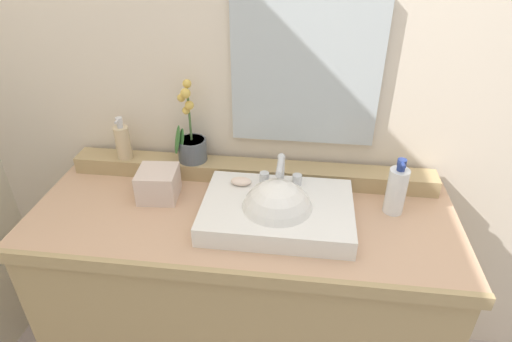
# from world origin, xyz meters

# --- Properties ---
(wall_back) EXTENTS (2.92, 0.20, 2.50)m
(wall_back) POSITION_xyz_m (0.00, 0.38, 1.25)
(wall_back) COLOR beige
(wall_back) RESTS_ON ground
(vanity_cabinet) EXTENTS (1.40, 0.56, 0.85)m
(vanity_cabinet) POSITION_xyz_m (0.00, -0.00, 0.42)
(vanity_cabinet) COLOR tan
(vanity_cabinet) RESTS_ON ground
(back_ledge) EXTENTS (1.32, 0.10, 0.06)m
(back_ledge) POSITION_xyz_m (0.00, 0.21, 0.87)
(back_ledge) COLOR tan
(back_ledge) RESTS_ON vanity_cabinet
(sink_basin) EXTENTS (0.47, 0.33, 0.26)m
(sink_basin) POSITION_xyz_m (0.12, -0.03, 0.88)
(sink_basin) COLOR white
(sink_basin) RESTS_ON vanity_cabinet
(soap_bar) EXTENTS (0.07, 0.04, 0.02)m
(soap_bar) POSITION_xyz_m (-0.01, 0.07, 0.92)
(soap_bar) COLOR beige
(soap_bar) RESTS_ON sink_basin
(potted_plant) EXTENTS (0.11, 0.11, 0.31)m
(potted_plant) POSITION_xyz_m (-0.22, 0.22, 0.98)
(potted_plant) COLOR #565E67
(potted_plant) RESTS_ON back_ledge
(soap_dispenser) EXTENTS (0.05, 0.06, 0.16)m
(soap_dispenser) POSITION_xyz_m (-0.47, 0.20, 0.97)
(soap_dispenser) COLOR beige
(soap_dispenser) RESTS_ON back_ledge
(lotion_bottle) EXTENTS (0.06, 0.07, 0.20)m
(lotion_bottle) POSITION_xyz_m (0.49, 0.07, 0.93)
(lotion_bottle) COLOR white
(lotion_bottle) RESTS_ON vanity_cabinet
(tissue_box) EXTENTS (0.14, 0.14, 0.10)m
(tissue_box) POSITION_xyz_m (-0.30, 0.06, 0.90)
(tissue_box) COLOR beige
(tissue_box) RESTS_ON vanity_cabinet
(mirror) EXTENTS (0.50, 0.02, 0.49)m
(mirror) POSITION_xyz_m (0.18, 0.27, 1.23)
(mirror) COLOR silver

